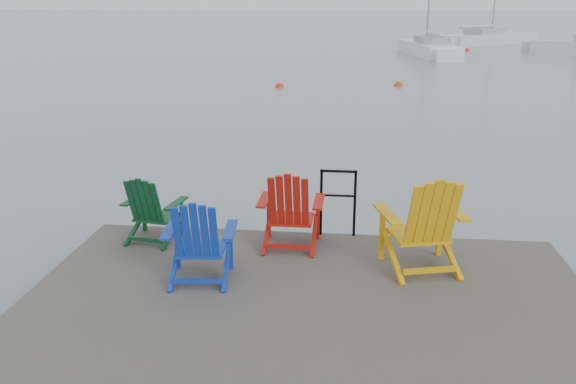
# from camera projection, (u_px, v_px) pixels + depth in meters

# --- Properties ---
(ground) EXTENTS (400.00, 400.00, 0.00)m
(ground) POSITION_uv_depth(u_px,v_px,m) (302.00, 373.00, 5.96)
(ground) COLOR gray
(ground) RESTS_ON ground
(dock) EXTENTS (6.00, 5.00, 1.40)m
(dock) POSITION_uv_depth(u_px,v_px,m) (303.00, 342.00, 5.86)
(dock) COLOR #2F2D2A
(dock) RESTS_ON ground
(handrail) EXTENTS (0.48, 0.04, 0.90)m
(handrail) POSITION_uv_depth(u_px,v_px,m) (338.00, 196.00, 7.94)
(handrail) COLOR black
(handrail) RESTS_ON dock
(chair_green) EXTENTS (0.78, 0.74, 0.89)m
(chair_green) POSITION_uv_depth(u_px,v_px,m) (151.00, 208.00, 7.77)
(chair_green) COLOR #0B3E1E
(chair_green) RESTS_ON dock
(chair_blue) EXTENTS (0.83, 0.78, 0.98)m
(chair_blue) POSITION_uv_depth(u_px,v_px,m) (199.00, 239.00, 6.65)
(chair_blue) COLOR #1033AA
(chair_blue) RESTS_ON dock
(chair_red) EXTENTS (0.81, 0.75, 1.02)m
(chair_red) POSITION_uv_depth(u_px,v_px,m) (290.00, 209.00, 7.55)
(chair_red) COLOR #AF170C
(chair_red) RESTS_ON dock
(chair_yellow) EXTENTS (1.07, 1.02, 1.16)m
(chair_yellow) POSITION_uv_depth(u_px,v_px,m) (424.00, 223.00, 6.88)
(chair_yellow) COLOR #DEA10C
(chair_yellow) RESTS_ON dock
(sailboat_near) EXTENTS (3.44, 8.41, 11.32)m
(sailboat_near) POSITION_uv_depth(u_px,v_px,m) (428.00, 50.00, 39.41)
(sailboat_near) COLOR white
(sailboat_near) RESTS_ON ground
(sailboat_mid) EXTENTS (9.12, 8.80, 13.68)m
(sailboat_mid) POSITION_uv_depth(u_px,v_px,m) (487.00, 39.00, 49.34)
(sailboat_mid) COLOR silver
(sailboat_mid) RESTS_ON ground
(buoy_a) EXTENTS (0.37, 0.37, 0.37)m
(buoy_a) POSITION_uv_depth(u_px,v_px,m) (280.00, 87.00, 25.29)
(buoy_a) COLOR red
(buoy_a) RESTS_ON ground
(buoy_b) EXTENTS (0.37, 0.37, 0.37)m
(buoy_b) POSITION_uv_depth(u_px,v_px,m) (398.00, 86.00, 25.68)
(buoy_b) COLOR red
(buoy_b) RESTS_ON ground
(buoy_d) EXTENTS (0.36, 0.36, 0.36)m
(buoy_d) POSITION_uv_depth(u_px,v_px,m) (467.00, 51.00, 43.01)
(buoy_d) COLOR red
(buoy_d) RESTS_ON ground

